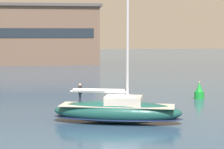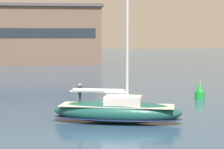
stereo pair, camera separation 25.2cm
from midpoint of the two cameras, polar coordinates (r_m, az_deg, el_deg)
The scene contains 4 objects.
ground_plane at distance 37.14m, azimuth 0.47°, elevation -6.29°, with size 400.00×400.00×0.00m, color #2D4C6B.
waterfront_building at distance 114.16m, azimuth -9.69°, elevation 5.18°, with size 31.59×14.71×15.16m.
sailboat_main at distance 36.95m, azimuth 0.51°, elevation -4.73°, with size 11.45×6.13×15.14m.
channel_buoy at distance 51.66m, azimuth 11.19°, elevation -2.24°, with size 1.14×1.14×2.06m.
Camera 1 is at (-5.63, -35.97, 7.34)m, focal length 70.00 mm.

